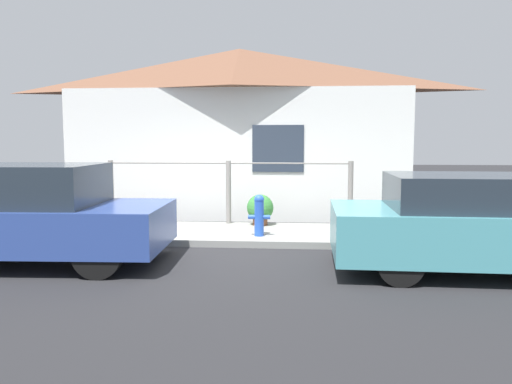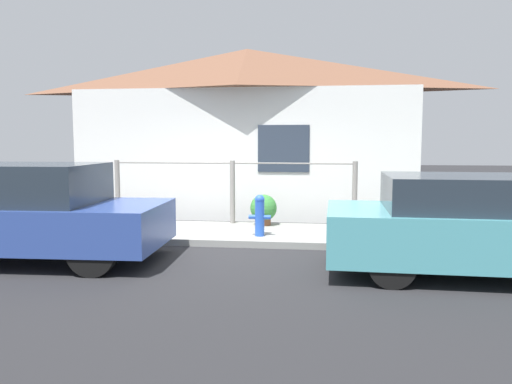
{
  "view_description": "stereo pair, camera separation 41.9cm",
  "coord_description": "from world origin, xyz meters",
  "px_view_note": "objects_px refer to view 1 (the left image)",
  "views": [
    {
      "loc": [
        1.33,
        -8.02,
        1.75
      ],
      "look_at": [
        0.67,
        0.3,
        0.9
      ],
      "focal_mm": 35.0,
      "sensor_mm": 36.0,
      "label": 1
    },
    {
      "loc": [
        1.75,
        -7.97,
        1.75
      ],
      "look_at": [
        0.67,
        0.3,
        0.9
      ],
      "focal_mm": 35.0,
      "sensor_mm": 36.0,
      "label": 2
    }
  ],
  "objects_px": {
    "car_left": "(34,215)",
    "car_right": "(486,224)",
    "fire_hydrant": "(259,214)",
    "potted_plant_near_hydrant": "(260,209)"
  },
  "relations": [
    {
      "from": "car_left",
      "to": "fire_hydrant",
      "type": "height_order",
      "value": "car_left"
    },
    {
      "from": "fire_hydrant",
      "to": "potted_plant_near_hydrant",
      "type": "xyz_separation_m",
      "value": [
        -0.06,
        1.11,
        -0.05
      ]
    },
    {
      "from": "car_right",
      "to": "fire_hydrant",
      "type": "xyz_separation_m",
      "value": [
        -3.15,
        1.74,
        -0.17
      ]
    },
    {
      "from": "fire_hydrant",
      "to": "car_left",
      "type": "bearing_deg",
      "value": -150.59
    },
    {
      "from": "fire_hydrant",
      "to": "potted_plant_near_hydrant",
      "type": "bearing_deg",
      "value": 93.17
    },
    {
      "from": "car_right",
      "to": "potted_plant_near_hydrant",
      "type": "distance_m",
      "value": 4.31
    },
    {
      "from": "car_right",
      "to": "potted_plant_near_hydrant",
      "type": "height_order",
      "value": "car_right"
    },
    {
      "from": "car_right",
      "to": "potted_plant_near_hydrant",
      "type": "bearing_deg",
      "value": 139.93
    },
    {
      "from": "car_left",
      "to": "car_right",
      "type": "xyz_separation_m",
      "value": [
        6.25,
        0.0,
        -0.05
      ]
    },
    {
      "from": "car_left",
      "to": "fire_hydrant",
      "type": "bearing_deg",
      "value": 27.12
    }
  ]
}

